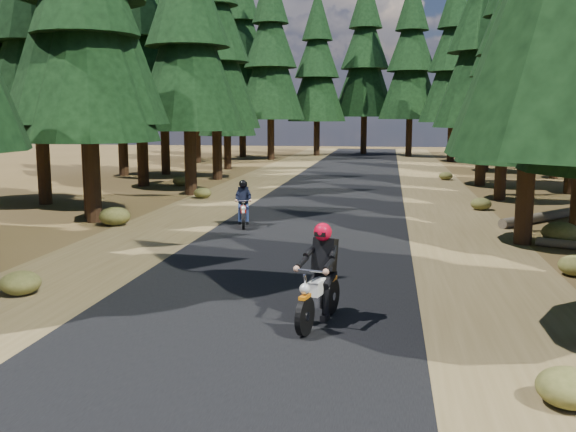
{
  "coord_description": "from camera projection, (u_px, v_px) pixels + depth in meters",
  "views": [
    {
      "loc": [
        2.39,
        -13.6,
        3.5
      ],
      "look_at": [
        0.0,
        1.5,
        1.1
      ],
      "focal_mm": 40.0,
      "sensor_mm": 36.0,
      "label": 1
    }
  ],
  "objects": [
    {
      "name": "pine_forest",
      "position": [
        346.0,
        31.0,
        33.49
      ],
      "size": [
        34.59,
        55.08,
        16.32
      ],
      "color": "black",
      "rests_on": "ground"
    },
    {
      "name": "ground",
      "position": [
        277.0,
        275.0,
        14.18
      ],
      "size": [
        120.0,
        120.0,
        0.0
      ],
      "primitive_type": "plane",
      "color": "#4D3A1B",
      "rests_on": "ground"
    },
    {
      "name": "log_near",
      "position": [
        555.0,
        215.0,
        21.84
      ],
      "size": [
        4.45,
        4.75,
        0.32
      ],
      "primitive_type": "cylinder",
      "rotation": [
        0.0,
        1.57,
        0.82
      ],
      "color": "#4C4233",
      "rests_on": "ground"
    },
    {
      "name": "shoulder_r",
      "position": [
        466.0,
        239.0,
        18.35
      ],
      "size": [
        3.2,
        100.0,
        0.01
      ],
      "primitive_type": "cube",
      "color": "brown",
      "rests_on": "ground"
    },
    {
      "name": "understory_shrubs",
      "position": [
        333.0,
        222.0,
        19.65
      ],
      "size": [
        15.95,
        31.94,
        0.61
      ],
      "color": "#474C1E",
      "rests_on": "ground"
    },
    {
      "name": "road",
      "position": [
        306.0,
        234.0,
        19.06
      ],
      "size": [
        6.0,
        100.0,
        0.01
      ],
      "primitive_type": "cube",
      "color": "black",
      "rests_on": "ground"
    },
    {
      "name": "shoulder_l",
      "position": [
        159.0,
        230.0,
        19.77
      ],
      "size": [
        3.2,
        100.0,
        0.01
      ],
      "primitive_type": "cube",
      "color": "brown",
      "rests_on": "ground"
    },
    {
      "name": "rider_follow",
      "position": [
        243.0,
        211.0,
        20.31
      ],
      "size": [
        0.85,
        1.72,
        1.47
      ],
      "rotation": [
        0.0,
        0.0,
        3.36
      ],
      "color": "#AB170B",
      "rests_on": "road"
    },
    {
      "name": "rider_lead",
      "position": [
        319.0,
        292.0,
        10.76
      ],
      "size": [
        1.04,
        2.0,
        1.71
      ],
      "rotation": [
        0.0,
        0.0,
        2.89
      ],
      "color": "silver",
      "rests_on": "road"
    }
  ]
}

